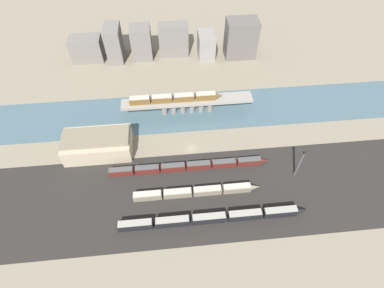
{
  "coord_description": "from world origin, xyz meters",
  "views": [
    {
      "loc": [
        -8.29,
        -84.86,
        106.4
      ],
      "look_at": [
        0.0,
        0.14,
        3.14
      ],
      "focal_mm": 28.0,
      "sensor_mm": 36.0,
      "label": 1
    }
  ],
  "objects_px": {
    "train_on_bridge": "(176,98)",
    "warehouse_building": "(98,144)",
    "signal_tower": "(299,164)",
    "train_yard_far": "(189,166)",
    "train_yard_mid": "(196,192)",
    "train_yard_near": "(213,218)"
  },
  "relations": [
    {
      "from": "train_yard_far",
      "to": "train_yard_mid",
      "type": "bearing_deg",
      "value": -82.19
    },
    {
      "from": "train_yard_far",
      "to": "warehouse_building",
      "type": "bearing_deg",
      "value": 160.81
    },
    {
      "from": "train_yard_near",
      "to": "signal_tower",
      "type": "xyz_separation_m",
      "value": [
        37.73,
        17.35,
        5.93
      ]
    },
    {
      "from": "train_yard_near",
      "to": "train_on_bridge",
      "type": "bearing_deg",
      "value": 99.28
    },
    {
      "from": "warehouse_building",
      "to": "signal_tower",
      "type": "bearing_deg",
      "value": -14.19
    },
    {
      "from": "train_on_bridge",
      "to": "warehouse_building",
      "type": "height_order",
      "value": "train_on_bridge"
    },
    {
      "from": "warehouse_building",
      "to": "train_yard_near",
      "type": "bearing_deg",
      "value": -40.05
    },
    {
      "from": "train_yard_mid",
      "to": "train_yard_far",
      "type": "relative_size",
      "value": 0.74
    },
    {
      "from": "train_on_bridge",
      "to": "warehouse_building",
      "type": "xyz_separation_m",
      "value": [
        -35.96,
        -21.51,
        -4.7
      ]
    },
    {
      "from": "train_on_bridge",
      "to": "train_yard_far",
      "type": "distance_m",
      "value": 36.09
    },
    {
      "from": "train_on_bridge",
      "to": "train_yard_mid",
      "type": "xyz_separation_m",
      "value": [
        4.82,
        -47.86,
        -7.88
      ]
    },
    {
      "from": "train_on_bridge",
      "to": "train_yard_mid",
      "type": "height_order",
      "value": "train_on_bridge"
    },
    {
      "from": "train_yard_mid",
      "to": "warehouse_building",
      "type": "bearing_deg",
      "value": 147.13
    },
    {
      "from": "train_on_bridge",
      "to": "signal_tower",
      "type": "relative_size",
      "value": 2.82
    },
    {
      "from": "train_yard_mid",
      "to": "signal_tower",
      "type": "bearing_deg",
      "value": 7.0
    },
    {
      "from": "train_on_bridge",
      "to": "train_yard_mid",
      "type": "distance_m",
      "value": 48.74
    },
    {
      "from": "train_yard_far",
      "to": "signal_tower",
      "type": "distance_m",
      "value": 45.52
    },
    {
      "from": "train_yard_mid",
      "to": "train_yard_far",
      "type": "xyz_separation_m",
      "value": [
        -1.75,
        12.77,
        -0.02
      ]
    },
    {
      "from": "signal_tower",
      "to": "warehouse_building",
      "type": "bearing_deg",
      "value": 165.81
    },
    {
      "from": "warehouse_building",
      "to": "train_yard_far",
      "type": "bearing_deg",
      "value": -19.19
    },
    {
      "from": "train_yard_mid",
      "to": "train_yard_far",
      "type": "height_order",
      "value": "train_yard_mid"
    },
    {
      "from": "train_yard_near",
      "to": "train_yard_far",
      "type": "bearing_deg",
      "value": 105.14
    }
  ]
}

